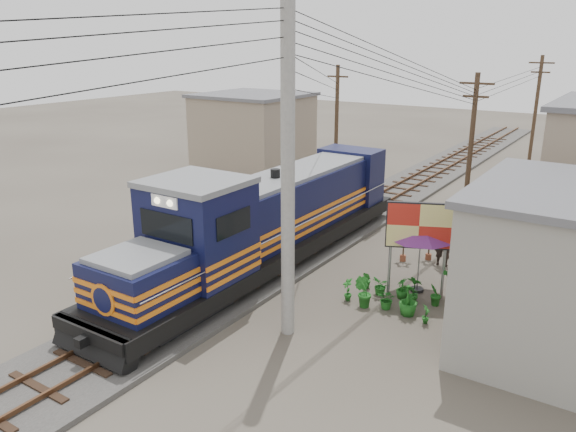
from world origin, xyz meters
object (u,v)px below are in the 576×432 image
Objects in this scene: billboard at (419,228)px; vendor at (443,243)px; locomotive at (266,223)px; market_umbrella at (421,230)px.

vendor is (-0.14, 3.28, -1.56)m from billboard.
locomotive reaches higher than vendor.
locomotive reaches higher than billboard.
locomotive is at bearing 161.46° from billboard.
locomotive is 6.88m from vendor.
billboard is 1.32× the size of market_umbrella.
vendor is at bearing 90.88° from market_umbrella.
market_umbrella is at bearing 76.96° from billboard.
locomotive is 5.87m from billboard.
billboard is 3.63m from vendor.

